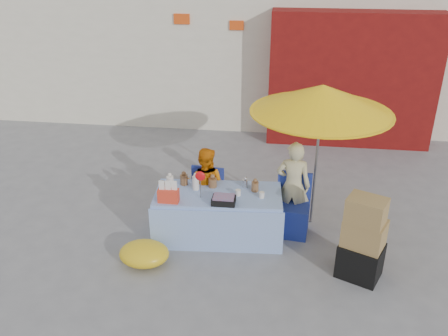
# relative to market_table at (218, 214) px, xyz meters

# --- Properties ---
(ground) EXTENTS (80.00, 80.00, 0.00)m
(ground) POSITION_rel_market_table_xyz_m (-0.09, -0.47, -0.35)
(ground) COLOR slate
(ground) RESTS_ON ground
(market_table) EXTENTS (1.82, 0.95, 1.07)m
(market_table) POSITION_rel_market_table_xyz_m (0.00, 0.00, 0.00)
(market_table) COLOR #9BBEF9
(market_table) RESTS_ON ground
(chair_left) EXTENTS (0.53, 0.52, 0.85)m
(chair_left) POSITION_rel_market_table_xyz_m (-0.23, 0.24, -0.09)
(chair_left) COLOR navy
(chair_left) RESTS_ON ground
(chair_right) EXTENTS (0.53, 0.52, 0.85)m
(chair_right) POSITION_rel_market_table_xyz_m (1.02, 0.24, -0.09)
(chair_right) COLOR navy
(chair_right) RESTS_ON ground
(vendor_orange) EXTENTS (0.61, 0.50, 1.17)m
(vendor_orange) POSITION_rel_market_table_xyz_m (-0.23, 0.37, 0.24)
(vendor_orange) COLOR orange
(vendor_orange) RESTS_ON ground
(vendor_beige) EXTENTS (0.52, 0.37, 1.33)m
(vendor_beige) POSITION_rel_market_table_xyz_m (1.02, 0.37, 0.32)
(vendor_beige) COLOR #C9BF8E
(vendor_beige) RESTS_ON ground
(umbrella) EXTENTS (1.90, 1.90, 2.09)m
(umbrella) POSITION_rel_market_table_xyz_m (1.32, 0.52, 1.54)
(umbrella) COLOR gray
(umbrella) RESTS_ON ground
(box_stack) EXTENTS (0.62, 0.58, 1.10)m
(box_stack) POSITION_rel_market_table_xyz_m (1.86, -0.66, 0.16)
(box_stack) COLOR black
(box_stack) RESTS_ON ground
(tarp_bundle) EXTENTS (0.80, 0.73, 0.29)m
(tarp_bundle) POSITION_rel_market_table_xyz_m (-0.85, -0.76, -0.20)
(tarp_bundle) COLOR gold
(tarp_bundle) RESTS_ON ground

